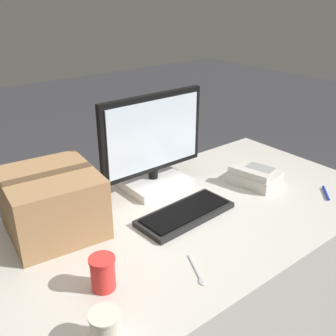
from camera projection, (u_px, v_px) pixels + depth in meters
The scene contains 9 objects.
office_desk at pixel (180, 290), 1.72m from camera, with size 1.80×0.90×0.74m.
monitor at pixel (153, 149), 1.75m from camera, with size 0.52×0.25×0.43m.
keyboard at pixel (185, 213), 1.57m from camera, with size 0.41×0.19×0.03m.
desk_phone at pixel (254, 176), 1.83m from camera, with size 0.22×0.24×0.08m.
paper_cup_left at pixel (106, 327), 1.00m from camera, with size 0.09×0.09×0.09m.
paper_cup_right at pixel (103, 273), 1.18m from camera, with size 0.08×0.08×0.11m.
spoon at pixel (198, 274), 1.26m from camera, with size 0.08×0.15×0.00m.
cardboard_box at pixel (52, 203), 1.44m from camera, with size 0.36×0.38×0.24m.
pen_marker at pixel (326, 193), 1.74m from camera, with size 0.10×0.09×0.01m.
Camera 1 is at (-0.87, -1.01, 1.58)m, focal length 42.00 mm.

